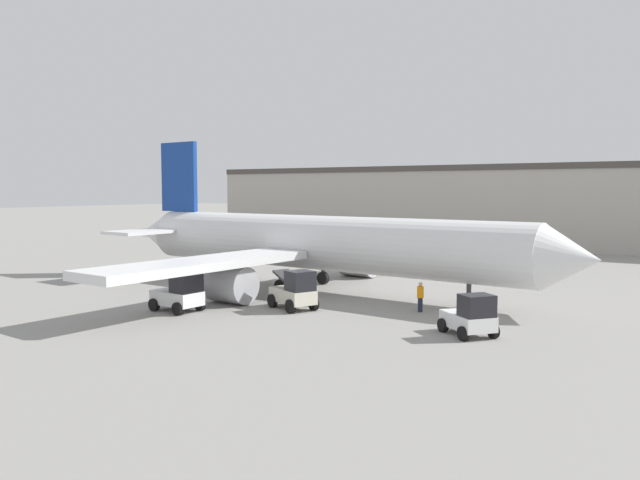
% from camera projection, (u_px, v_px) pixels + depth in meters
% --- Properties ---
extents(ground_plane, '(400.00, 400.00, 0.00)m').
position_uv_depth(ground_plane, '(320.00, 290.00, 42.27)').
color(ground_plane, gray).
extents(terminal_building, '(83.56, 13.11, 9.77)m').
position_uv_depth(terminal_building, '(526.00, 205.00, 75.96)').
color(terminal_building, '#ADA89E').
rests_on(terminal_building, ground_plane).
extents(airplane, '(36.75, 33.80, 10.59)m').
position_uv_depth(airplane, '(309.00, 243.00, 42.56)').
color(airplane, silver).
rests_on(airplane, ground_plane).
extents(ground_crew_worker, '(0.37, 0.37, 1.68)m').
position_uv_depth(ground_crew_worker, '(420.00, 296.00, 34.80)').
color(ground_crew_worker, '#1E2338').
rests_on(ground_crew_worker, ground_plane).
extents(baggage_tug, '(3.12, 3.04, 2.04)m').
position_uv_depth(baggage_tug, '(471.00, 317.00, 29.03)').
color(baggage_tug, silver).
rests_on(baggage_tug, ground_plane).
extents(belt_loader_truck, '(3.35, 2.85, 2.29)m').
position_uv_depth(belt_loader_truck, '(295.00, 291.00, 35.48)').
color(belt_loader_truck, beige).
rests_on(belt_loader_truck, ground_plane).
extents(pushback_tug, '(2.99, 2.13, 2.26)m').
position_uv_depth(pushback_tug, '(180.00, 293.00, 34.93)').
color(pushback_tug, silver).
rests_on(pushback_tug, ground_plane).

